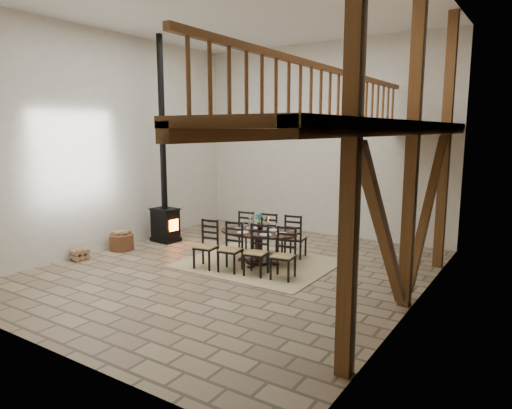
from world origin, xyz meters
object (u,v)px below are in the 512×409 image
Objects in this scene: log_basket at (122,241)px; log_stack at (80,254)px; wood_stove at (164,197)px; dining_table at (257,248)px.

log_basket is 1.29× the size of log_stack.
wood_stove is at bearing 76.67° from log_basket.
wood_stove is 9.02× the size of log_basket.
dining_table reaches higher than log_basket.
dining_table is 3.81× the size of log_basket.
dining_table is at bearing 12.26° from log_basket.
log_stack is (-0.13, -1.05, -0.08)m from log_basket.
wood_stove reaches higher than log_stack.
wood_stove is 2.47m from log_stack.
log_basket is (-0.28, -1.17, -0.93)m from wood_stove.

